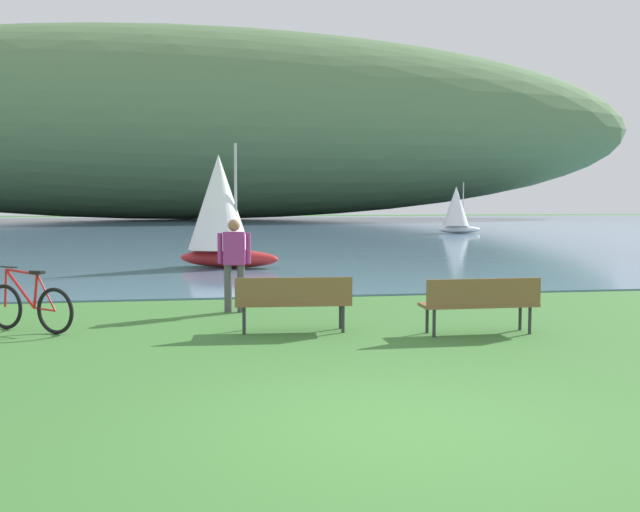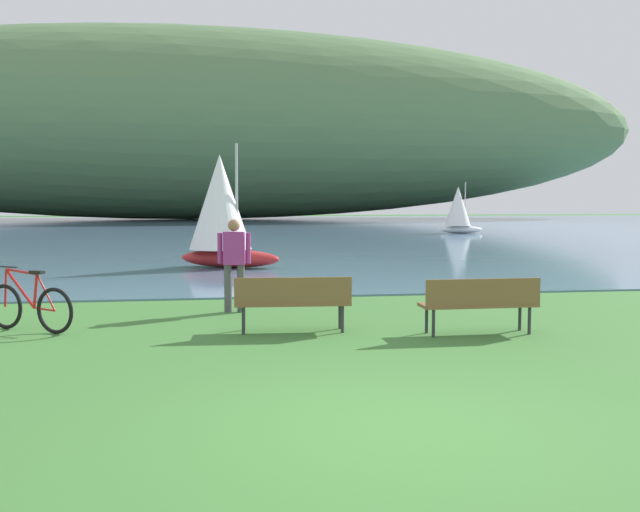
# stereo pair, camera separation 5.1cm
# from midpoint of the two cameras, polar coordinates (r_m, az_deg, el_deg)

# --- Properties ---
(ground_plane) EXTENTS (200.00, 200.00, 0.00)m
(ground_plane) POSITION_cam_midpoint_polar(r_m,az_deg,el_deg) (6.52, 6.10, -13.72)
(ground_plane) COLOR #3D7533
(bay_water) EXTENTS (180.00, 80.00, 0.04)m
(bay_water) POSITION_cam_midpoint_polar(r_m,az_deg,el_deg) (54.63, -6.91, 2.32)
(bay_water) COLOR #5B7F9E
(bay_water) RESTS_ON ground
(distant_hillside) EXTENTS (106.46, 28.00, 21.19)m
(distant_hillside) POSITION_cam_midpoint_polar(r_m,az_deg,el_deg) (81.39, -10.75, 10.45)
(distant_hillside) COLOR #567A4C
(distant_hillside) RESTS_ON bay_water
(park_bench_near_camera) EXTENTS (1.80, 0.49, 0.88)m
(park_bench_near_camera) POSITION_cam_midpoint_polar(r_m,az_deg,el_deg) (10.95, 13.05, -3.58)
(park_bench_near_camera) COLOR brown
(park_bench_near_camera) RESTS_ON ground
(park_bench_further_along) EXTENTS (1.83, 0.59, 0.88)m
(park_bench_further_along) POSITION_cam_midpoint_polar(r_m,az_deg,el_deg) (10.85, -2.09, -3.54)
(park_bench_further_along) COLOR brown
(park_bench_further_along) RESTS_ON ground
(bicycle_leaning_near_bench) EXTENTS (1.52, 1.01, 1.01)m
(bicycle_leaning_near_bench) POSITION_cam_midpoint_polar(r_m,az_deg,el_deg) (11.85, -22.52, -3.80)
(bicycle_leaning_near_bench) COLOR black
(bicycle_leaning_near_bench) RESTS_ON ground
(person_at_shoreline) EXTENTS (0.60, 0.28, 1.71)m
(person_at_shoreline) POSITION_cam_midpoint_polar(r_m,az_deg,el_deg) (12.89, -6.90, -0.26)
(person_at_shoreline) COLOR #4C4C51
(person_at_shoreline) RESTS_ON ground
(sailboat_nearest_to_shore) EXTENTS (3.26, 2.48, 3.72)m
(sailboat_nearest_to_shore) POSITION_cam_midpoint_polar(r_m,az_deg,el_deg) (21.33, -7.99, 3.78)
(sailboat_nearest_to_shore) COLOR #B22323
(sailboat_nearest_to_shore) RESTS_ON bay_water
(sailboat_mid_bay) EXTENTS (2.74, 1.63, 3.21)m
(sailboat_mid_bay) POSITION_cam_midpoint_polar(r_m,az_deg,el_deg) (44.67, 11.26, 3.76)
(sailboat_mid_bay) COLOR white
(sailboat_mid_bay) RESTS_ON bay_water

